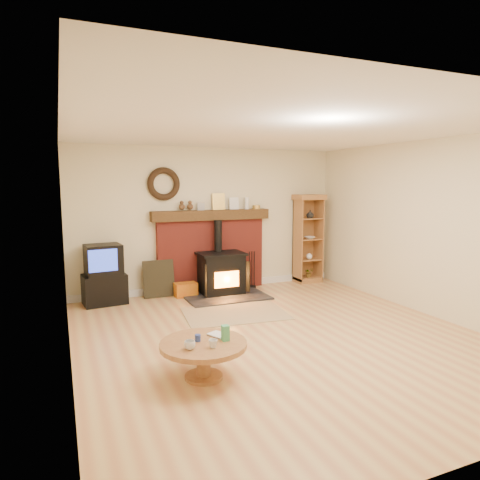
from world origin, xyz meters
name	(u,v)px	position (x,y,z in m)	size (l,w,h in m)	color
ground	(280,337)	(0.00, 0.00, 0.00)	(5.50, 5.50, 0.00)	#BE804F
room_shell	(277,203)	(-0.02, 0.09, 1.72)	(5.02, 5.52, 2.61)	beige
chimney_breast	(211,247)	(0.00, 2.67, 0.80)	(2.20, 0.22, 1.78)	maroon
wood_stove	(222,274)	(0.05, 2.27, 0.37)	(1.40, 1.00, 1.31)	black
area_rug	(235,313)	(-0.16, 1.13, 0.01)	(1.52, 1.04, 0.01)	brown
tv_unit	(104,276)	(-1.92, 2.47, 0.47)	(0.71, 0.53, 0.98)	black
curio_cabinet	(308,238)	(1.98, 2.55, 0.88)	(0.56, 0.40, 1.74)	olive
firelog_box	(186,290)	(-0.57, 2.40, 0.12)	(0.38, 0.24, 0.24)	gold
leaning_painting	(159,279)	(-1.01, 2.55, 0.32)	(0.54, 0.03, 0.64)	black
fire_tools	(252,281)	(0.74, 2.50, 0.13)	(0.16, 0.16, 0.70)	black
coffee_table	(204,349)	(-1.27, -0.74, 0.31)	(0.88, 0.88, 0.54)	brown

